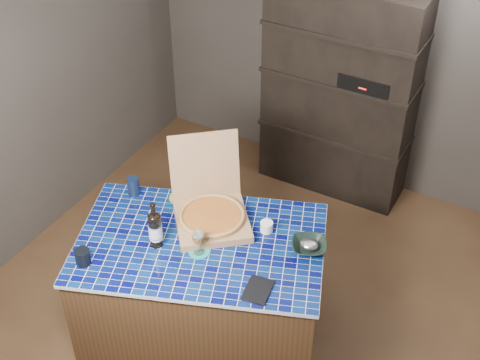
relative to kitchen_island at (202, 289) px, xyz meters
The scene contains 14 objects.
room 0.94m from the kitchen_island, 76.42° to the left, with size 3.50×3.50×3.50m.
shelving_unit 2.01m from the kitchen_island, 86.92° to the left, with size 1.20×0.41×1.80m.
kitchen_island is the anchor object (origin of this frame).
pizza_box 0.52m from the kitchen_island, 100.84° to the left, with size 0.69×0.70×0.48m.
mead_bottle 0.60m from the kitchen_island, 146.68° to the right, with size 0.09×0.09×0.32m.
teal_trivet 0.42m from the kitchen_island, 61.40° to the right, with size 0.13×0.13×0.01m, color teal.
wine_glass 0.54m from the kitchen_island, 61.40° to the right, with size 0.08×0.08×0.17m.
tumbler 0.83m from the kitchen_island, 136.01° to the right, with size 0.09×0.09×0.10m, color black.
dvd_case 0.67m from the kitchen_island, 20.20° to the right, with size 0.14×0.20×0.02m, color black.
bowl 0.79m from the kitchen_island, 23.52° to the left, with size 0.21×0.21×0.05m, color black.
foil_contents 0.80m from the kitchen_island, 23.52° to the left, with size 0.11×0.09×0.05m, color #B1AFBB.
white_jar 0.61m from the kitchen_island, 43.20° to the left, with size 0.08×0.08×0.07m, color white.
navy_cup 0.81m from the kitchen_island, 163.50° to the left, with size 0.08×0.08×0.12m, color black.
green_trivet 0.61m from the kitchen_island, 137.61° to the left, with size 0.16×0.16×0.01m, color #A4BA27.
Camera 1 is at (1.55, -2.89, 3.61)m, focal length 50.00 mm.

